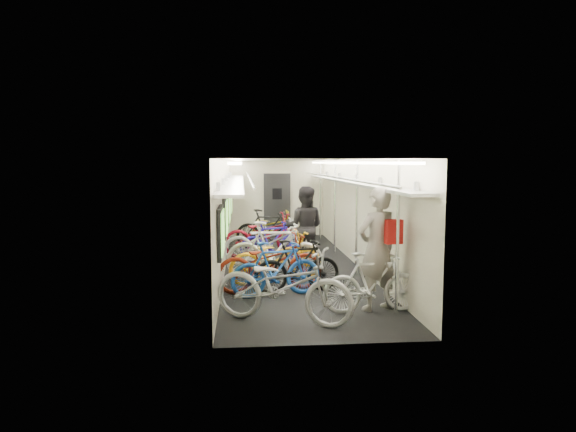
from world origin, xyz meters
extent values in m
plane|color=black|center=(0.00, 0.00, 0.00)|extent=(10.00, 10.00, 0.00)
plane|color=white|center=(0.00, 0.00, 2.40)|extent=(10.00, 10.00, 0.00)
plane|color=beige|center=(-1.50, 0.00, 1.20)|extent=(0.00, 10.00, 10.00)
plane|color=beige|center=(1.50, 0.00, 1.20)|extent=(0.00, 10.00, 10.00)
plane|color=beige|center=(0.00, 5.00, 1.20)|extent=(3.00, 0.00, 3.00)
plane|color=beige|center=(0.00, -5.00, 1.20)|extent=(3.00, 0.00, 3.00)
cube|color=black|center=(-1.46, -3.20, 1.25)|extent=(0.06, 1.10, 0.80)
cube|color=#B4E263|center=(-1.42, -3.20, 1.25)|extent=(0.02, 0.96, 0.66)
cube|color=black|center=(-1.46, -1.00, 1.25)|extent=(0.06, 1.10, 0.80)
cube|color=#B4E263|center=(-1.42, -1.00, 1.25)|extent=(0.02, 0.96, 0.66)
cube|color=black|center=(-1.46, 1.20, 1.25)|extent=(0.06, 1.10, 0.80)
cube|color=#B4E263|center=(-1.42, 1.20, 1.25)|extent=(0.02, 0.96, 0.66)
cube|color=black|center=(-1.46, 3.40, 1.25)|extent=(0.06, 1.10, 0.80)
cube|color=#B4E263|center=(-1.42, 3.40, 1.25)|extent=(0.02, 0.96, 0.66)
cube|color=#EBB40C|center=(-1.45, -2.10, 1.30)|extent=(0.02, 0.22, 0.30)
cube|color=#EBB40C|center=(-1.45, 0.10, 1.30)|extent=(0.02, 0.22, 0.30)
cube|color=#EBB40C|center=(-1.45, 2.30, 1.30)|extent=(0.02, 0.22, 0.30)
cube|color=black|center=(0.00, 4.94, 1.00)|extent=(0.85, 0.08, 2.00)
cube|color=#999BA0|center=(-1.28, 0.00, 1.92)|extent=(0.40, 9.70, 0.05)
cube|color=#999BA0|center=(1.28, 0.00, 1.92)|extent=(0.40, 9.70, 0.05)
cylinder|color=silver|center=(-0.95, 0.00, 2.02)|extent=(0.04, 9.70, 0.04)
cylinder|color=silver|center=(0.95, 0.00, 2.02)|extent=(0.04, 9.70, 0.04)
cube|color=white|center=(-1.20, 0.00, 2.34)|extent=(0.18, 9.60, 0.04)
cube|color=white|center=(1.20, 0.00, 2.34)|extent=(0.18, 9.60, 0.04)
cylinder|color=silver|center=(1.25, -3.80, 1.20)|extent=(0.05, 0.05, 2.38)
cylinder|color=silver|center=(1.25, -1.00, 1.20)|extent=(0.05, 0.05, 2.38)
cylinder|color=silver|center=(1.25, 1.50, 1.20)|extent=(0.05, 0.05, 2.38)
cylinder|color=silver|center=(1.25, 4.00, 1.20)|extent=(0.05, 0.05, 2.38)
imported|color=#A5A5A9|center=(-0.52, -4.04, 0.56)|extent=(2.24, 1.57, 1.12)
imported|color=#1C4FAD|center=(-0.52, -2.55, 0.49)|extent=(1.70, 0.83, 0.99)
imported|color=maroon|center=(-0.61, -2.18, 0.52)|extent=(2.10, 1.12, 1.05)
imported|color=black|center=(-0.13, -2.31, 0.49)|extent=(1.69, 0.79, 0.98)
imported|color=#F3AA16|center=(-0.46, -1.55, 0.51)|extent=(2.04, 1.23, 1.01)
imported|color=silver|center=(-0.47, -1.19, 0.59)|extent=(1.99, 0.71, 1.17)
imported|color=#B9B7BD|center=(-0.54, 0.26, 0.53)|extent=(2.06, 0.80, 1.07)
imported|color=#281BA5|center=(-0.41, 0.74, 0.48)|extent=(1.67, 0.89, 0.97)
imported|color=maroon|center=(-0.57, 1.39, 0.54)|extent=(2.17, 1.18, 1.08)
imported|color=black|center=(-0.43, 2.30, 0.55)|extent=(1.88, 1.13, 1.09)
imported|color=gold|center=(-0.35, 2.99, 0.50)|extent=(1.89, 0.67, 0.99)
imported|color=silver|center=(0.91, -3.67, 0.48)|extent=(1.64, 0.57, 0.97)
imported|color=slate|center=(-0.26, 3.51, 0.45)|extent=(1.78, 0.77, 0.91)
imported|color=gray|center=(1.02, -3.50, 0.99)|extent=(0.85, 0.72, 1.97)
imported|color=black|center=(0.27, -0.06, 0.91)|extent=(1.03, 0.89, 1.82)
cube|color=#B01411|center=(1.23, -3.64, 1.28)|extent=(0.27, 0.17, 0.38)
camera|label=1|loc=(-1.11, -11.36, 2.35)|focal=32.00mm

